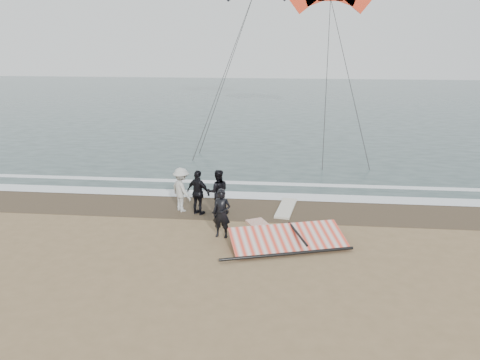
% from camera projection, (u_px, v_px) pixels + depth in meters
% --- Properties ---
extents(ground, '(120.00, 120.00, 0.00)m').
position_uv_depth(ground, '(258.00, 263.00, 13.79)').
color(ground, '#8C704C').
rests_on(ground, ground).
extents(sea, '(120.00, 54.00, 0.02)m').
position_uv_depth(sea, '(279.00, 104.00, 45.13)').
color(sea, '#233838').
rests_on(sea, ground).
extents(wet_sand, '(120.00, 2.80, 0.01)m').
position_uv_depth(wet_sand, '(265.00, 208.00, 18.06)').
color(wet_sand, '#4C3D2B').
rests_on(wet_sand, ground).
extents(foam_near, '(120.00, 0.90, 0.01)m').
position_uv_depth(foam_near, '(267.00, 196.00, 19.38)').
color(foam_near, white).
rests_on(foam_near, sea).
extents(foam_far, '(120.00, 0.45, 0.01)m').
position_uv_depth(foam_far, '(269.00, 184.00, 21.00)').
color(foam_far, white).
rests_on(foam_far, sea).
extents(man_main, '(0.66, 0.49, 1.66)m').
position_uv_depth(man_main, '(222.00, 213.00, 15.31)').
color(man_main, black).
rests_on(man_main, ground).
extents(board_white, '(1.60, 2.26, 0.09)m').
position_uv_depth(board_white, '(266.00, 231.00, 15.88)').
color(board_white, silver).
rests_on(board_white, ground).
extents(board_cream, '(0.87, 2.18, 0.09)m').
position_uv_depth(board_cream, '(286.00, 208.00, 17.97)').
color(board_cream, beige).
rests_on(board_cream, ground).
extents(trio_cluster, '(2.48, 1.33, 1.71)m').
position_uv_depth(trio_cluster, '(198.00, 191.00, 17.42)').
color(trio_cluster, black).
rests_on(trio_cluster, ground).
extents(sail_rig, '(4.05, 2.68, 0.49)m').
position_uv_depth(sail_rig, '(286.00, 239.00, 14.95)').
color(sail_rig, black).
rests_on(sail_rig, ground).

